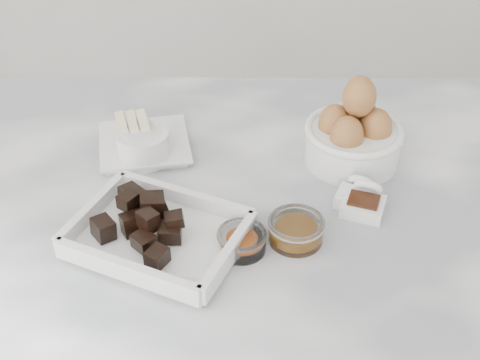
% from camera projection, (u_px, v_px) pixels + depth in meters
% --- Properties ---
extents(marble_slab, '(1.20, 0.80, 0.04)m').
position_uv_depth(marble_slab, '(226.00, 226.00, 0.95)').
color(marble_slab, silver).
rests_on(marble_slab, cabinet).
extents(chocolate_dish, '(0.27, 0.24, 0.06)m').
position_uv_depth(chocolate_dish, '(158.00, 230.00, 0.88)').
color(chocolate_dish, white).
rests_on(chocolate_dish, marble_slab).
extents(butter_plate, '(0.16, 0.16, 0.06)m').
position_uv_depth(butter_plate, '(142.00, 139.00, 1.06)').
color(butter_plate, white).
rests_on(butter_plate, marble_slab).
extents(sugar_ramekin, '(0.08, 0.08, 0.05)m').
position_uv_depth(sugar_ramekin, '(143.00, 144.00, 1.03)').
color(sugar_ramekin, white).
rests_on(sugar_ramekin, marble_slab).
extents(egg_bowl, '(0.15, 0.15, 0.15)m').
position_uv_depth(egg_bowl, '(354.00, 135.00, 1.02)').
color(egg_bowl, white).
rests_on(egg_bowl, marble_slab).
extents(honey_bowl, '(0.08, 0.08, 0.03)m').
position_uv_depth(honey_bowl, '(296.00, 230.00, 0.89)').
color(honey_bowl, white).
rests_on(honey_bowl, marble_slab).
extents(zest_bowl, '(0.07, 0.07, 0.03)m').
position_uv_depth(zest_bowl, '(242.00, 240.00, 0.88)').
color(zest_bowl, white).
rests_on(zest_bowl, marble_slab).
extents(vanilla_spoon, '(0.07, 0.08, 0.04)m').
position_uv_depth(vanilla_spoon, '(364.00, 201.00, 0.94)').
color(vanilla_spoon, white).
rests_on(vanilla_spoon, marble_slab).
extents(salt_spoon, '(0.07, 0.08, 0.04)m').
position_uv_depth(salt_spoon, '(357.00, 194.00, 0.96)').
color(salt_spoon, white).
rests_on(salt_spoon, marble_slab).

